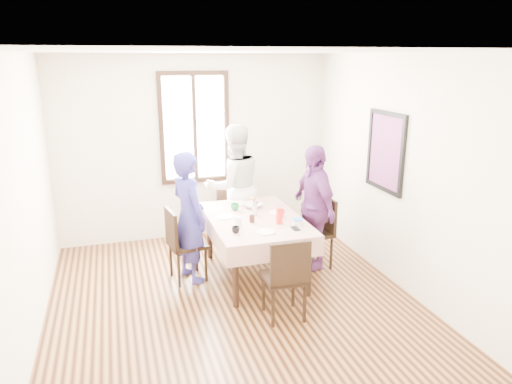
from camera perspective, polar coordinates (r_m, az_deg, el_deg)
ground at (r=5.45m, az=-2.62°, el=-13.18°), size 4.50×4.50×0.00m
back_wall at (r=7.08m, az=-7.34°, el=5.25°), size 4.00×0.00×4.00m
right_wall at (r=5.74m, az=16.92°, el=2.16°), size 0.00×4.50×4.50m
window_frame at (r=7.01m, az=-7.39°, el=7.63°), size 1.02×0.06×1.62m
window_pane at (r=7.02m, az=-7.41°, el=7.64°), size 0.90×0.02×1.50m
art_poster at (r=5.94m, az=15.33°, el=4.70°), size 0.04×0.76×0.96m
dining_table at (r=5.93m, az=-0.14°, el=-6.63°), size 0.98×1.51×0.75m
tablecloth at (r=5.79m, az=-0.14°, el=-3.14°), size 1.10×1.63×0.01m
chair_left at (r=5.86m, az=-8.24°, el=-6.22°), size 0.48×0.48×0.91m
chair_right at (r=6.21m, az=6.97°, el=-4.89°), size 0.45×0.45×0.91m
chair_far at (r=6.84m, az=-2.68°, el=-2.79°), size 0.43×0.43×0.91m
chair_near at (r=5.00m, az=3.38°, el=-10.15°), size 0.43×0.43×0.91m
person_left at (r=5.74m, az=-8.16°, el=-3.00°), size 0.56×0.68×1.60m
person_far at (r=6.69m, az=-2.68°, el=0.64°), size 0.94×0.78×1.77m
person_right at (r=6.08m, az=6.89°, el=-1.83°), size 0.46×0.97×1.61m
mug_black at (r=5.30m, az=-2.46°, el=-4.54°), size 0.10×0.10×0.07m
mug_flag at (r=5.79m, az=2.95°, el=-2.61°), size 0.13×0.13×0.10m
mug_green at (r=6.06m, az=-2.56°, el=-1.80°), size 0.12×0.12×0.08m
serving_bowl at (r=6.15m, az=-0.44°, el=-1.63°), size 0.32×0.32×0.06m
juice_carton at (r=5.56m, az=2.82°, el=-2.87°), size 0.06×0.06×0.19m
butter_tub at (r=5.56m, az=5.01°, el=-3.63°), size 0.12×0.12×0.06m
jam_jar at (r=5.61m, az=-0.48°, el=-3.23°), size 0.06×0.06×0.09m
drinking_glass at (r=5.51m, az=-2.13°, el=-3.53°), size 0.07×0.07×0.10m
smartphone at (r=5.43m, az=4.76°, el=-4.39°), size 0.07×0.15×0.01m
flower_vase at (r=5.84m, az=-0.15°, el=-2.27°), size 0.06×0.06×0.12m
plate_left at (r=5.81m, az=-3.74°, el=-2.99°), size 0.20×0.20×0.01m
plate_right at (r=5.96m, az=2.49°, el=-2.48°), size 0.20×0.20×0.01m
plate_far at (r=6.34m, az=-1.99°, el=-1.34°), size 0.20×0.20×0.01m
plate_near at (r=5.31m, az=1.18°, el=-4.81°), size 0.20×0.20×0.01m
butter_lid at (r=5.55m, az=5.02°, el=-3.28°), size 0.12×0.12×0.01m
flower_bunch at (r=5.81m, az=-0.15°, el=-1.23°), size 0.09×0.09×0.10m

